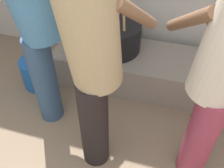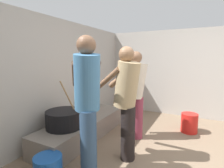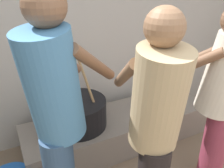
{
  "view_description": "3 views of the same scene",
  "coord_description": "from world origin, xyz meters",
  "px_view_note": "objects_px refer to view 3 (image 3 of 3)",
  "views": [
    {
      "loc": [
        0.47,
        0.09,
        1.73
      ],
      "look_at": [
        0.14,
        1.22,
        0.65
      ],
      "focal_mm": 39.23,
      "sensor_mm": 36.0,
      "label": 1
    },
    {
      "loc": [
        -2.12,
        0.2,
        1.42
      ],
      "look_at": [
        0.34,
        1.47,
        1.01
      ],
      "focal_mm": 28.52,
      "sensor_mm": 36.0,
      "label": 2
    },
    {
      "loc": [
        -0.68,
        0.2,
        1.7
      ],
      "look_at": [
        0.09,
        1.71,
        0.9
      ],
      "focal_mm": 37.76,
      "sensor_mm": 36.0,
      "label": 3
    }
  ],
  "objects_px": {
    "cooking_pot_main": "(78,113)",
    "cook_in_blue_shirt": "(56,113)",
    "cook_in_tan_shirt": "(156,124)",
    "cook_in_cream_shirt": "(221,96)"
  },
  "relations": [
    {
      "from": "cook_in_cream_shirt",
      "to": "cook_in_blue_shirt",
      "type": "distance_m",
      "value": 1.21
    },
    {
      "from": "cook_in_tan_shirt",
      "to": "cook_in_blue_shirt",
      "type": "distance_m",
      "value": 0.59
    },
    {
      "from": "cooking_pot_main",
      "to": "cook_in_blue_shirt",
      "type": "xyz_separation_m",
      "value": [
        -0.34,
        -0.69,
        0.49
      ]
    },
    {
      "from": "cook_in_tan_shirt",
      "to": "cook_in_blue_shirt",
      "type": "bearing_deg",
      "value": 151.07
    },
    {
      "from": "cooking_pot_main",
      "to": "cook_in_blue_shirt",
      "type": "relative_size",
      "value": 0.43
    },
    {
      "from": "cook_in_tan_shirt",
      "to": "cook_in_blue_shirt",
      "type": "height_order",
      "value": "cook_in_blue_shirt"
    },
    {
      "from": "cooking_pot_main",
      "to": "cook_in_blue_shirt",
      "type": "distance_m",
      "value": 0.91
    },
    {
      "from": "cooking_pot_main",
      "to": "cook_in_tan_shirt",
      "type": "relative_size",
      "value": 0.46
    },
    {
      "from": "cooking_pot_main",
      "to": "cook_in_cream_shirt",
      "type": "bearing_deg",
      "value": -45.12
    },
    {
      "from": "cooking_pot_main",
      "to": "cook_in_cream_shirt",
      "type": "height_order",
      "value": "cook_in_cream_shirt"
    }
  ]
}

